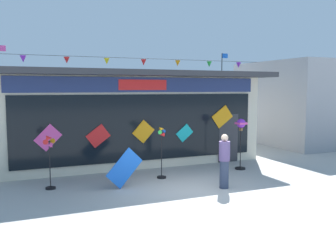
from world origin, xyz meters
The scene contains 8 objects.
ground_plane centered at (0.00, 0.00, 0.00)m, with size 80.00×80.00×0.00m, color #ADAAA5.
kite_shop_building centered at (-0.50, 6.00, 1.89)m, with size 10.83×6.21×4.77m.
wind_spinner_far_left centered at (-4.01, 1.97, 1.10)m, with size 0.38×0.30×1.67m.
wind_spinner_left centered at (-0.37, 1.92, 1.07)m, with size 0.34×0.31×1.77m.
wind_spinner_center_left centered at (2.92, 2.08, 1.47)m, with size 0.40×0.40×1.93m.
person_near_camera centered at (0.94, 0.02, 0.86)m, with size 0.34×0.34×1.68m.
display_kite_on_ground centered at (-1.88, 1.26, 0.62)m, with size 0.63×0.03×1.14m, color blue.
neighbour_building centered at (10.23, 6.57, 2.25)m, with size 5.58×6.11×4.50m, color #99999E.
Camera 1 is at (-4.95, -9.51, 3.08)m, focal length 39.17 mm.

